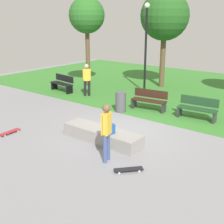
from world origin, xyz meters
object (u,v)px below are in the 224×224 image
(skateboard_by_ledge, at_px, (129,169))
(skateboard_spare, at_px, (10,132))
(tree_leaning_ash, at_px, (165,16))
(skater_performing_trick, at_px, (106,128))
(tree_slender_maple, at_px, (87,16))
(lamp_post, at_px, (146,40))
(trash_bin, at_px, (121,102))
(pedestrian_with_backpack, at_px, (87,77))
(concrete_ledge, at_px, (102,135))
(park_bench_far_left, at_px, (149,100))
(backpack_on_ledge, at_px, (110,129))
(park_bench_near_path, at_px, (63,83))
(park_bench_center_lawn, at_px, (198,108))

(skateboard_by_ledge, relative_size, skateboard_spare, 0.90)
(tree_leaning_ash, bearing_deg, skater_performing_trick, -69.45)
(skater_performing_trick, relative_size, tree_slender_maple, 0.34)
(skateboard_by_ledge, distance_m, lamp_post, 9.61)
(tree_slender_maple, xyz_separation_m, trash_bin, (4.75, -3.04, -3.64))
(pedestrian_with_backpack, bearing_deg, trash_bin, -20.15)
(skateboard_by_ledge, bearing_deg, pedestrian_with_backpack, 140.56)
(skater_performing_trick, height_order, pedestrian_with_backpack, skater_performing_trick)
(skateboard_spare, bearing_deg, concrete_ledge, 26.78)
(skateboard_spare, relative_size, lamp_post, 0.17)
(skater_performing_trick, bearing_deg, park_bench_far_left, 108.32)
(tree_slender_maple, bearing_deg, skateboard_by_ledge, -41.63)
(tree_leaning_ash, height_order, pedestrian_with_backpack, tree_leaning_ash)
(trash_bin, relative_size, pedestrian_with_backpack, 0.52)
(tree_leaning_ash, height_order, trash_bin, tree_leaning_ash)
(backpack_on_ledge, height_order, pedestrian_with_backpack, pedestrian_with_backpack)
(concrete_ledge, xyz_separation_m, skater_performing_trick, (1.05, -1.04, 0.81))
(park_bench_near_path, height_order, pedestrian_with_backpack, pedestrian_with_backpack)
(concrete_ledge, bearing_deg, pedestrian_with_backpack, 137.52)
(park_bench_far_left, height_order, lamp_post, lamp_post)
(backpack_on_ledge, bearing_deg, trash_bin, 48.83)
(backpack_on_ledge, distance_m, tree_leaning_ash, 9.96)
(skateboard_by_ledge, distance_m, skateboard_spare, 5.02)
(skateboard_spare, distance_m, tree_leaning_ash, 10.99)
(skater_performing_trick, relative_size, park_bench_center_lawn, 1.07)
(park_bench_center_lawn, height_order, trash_bin, park_bench_center_lawn)
(park_bench_center_lawn, xyz_separation_m, park_bench_near_path, (-7.98, -0.13, 0.00))
(concrete_ledge, height_order, park_bench_center_lawn, park_bench_center_lawn)
(skateboard_by_ledge, xyz_separation_m, tree_slender_maple, (-8.18, 7.27, 4.02))
(park_bench_near_path, distance_m, tree_slender_maple, 4.13)
(skateboard_spare, distance_m, park_bench_far_left, 6.16)
(skater_performing_trick, height_order, trash_bin, skater_performing_trick)
(skateboard_spare, distance_m, park_bench_near_path, 6.57)
(skateboard_by_ledge, bearing_deg, park_bench_center_lawn, 93.58)
(skateboard_by_ledge, relative_size, park_bench_near_path, 0.44)
(park_bench_center_lawn, xyz_separation_m, lamp_post, (-4.23, 2.60, 2.37))
(park_bench_near_path, bearing_deg, skateboard_spare, -59.65)
(backpack_on_ledge, relative_size, tree_leaning_ash, 0.06)
(park_bench_near_path, relative_size, pedestrian_with_backpack, 0.96)
(park_bench_far_left, relative_size, park_bench_near_path, 1.00)
(concrete_ledge, xyz_separation_m, skateboard_by_ledge, (1.92, -1.16, -0.15))
(lamp_post, distance_m, pedestrian_with_backpack, 3.74)
(concrete_ledge, height_order, pedestrian_with_backpack, pedestrian_with_backpack)
(skater_performing_trick, xyz_separation_m, pedestrian_with_backpack, (-5.64, 5.25, 0.00))
(concrete_ledge, xyz_separation_m, tree_slender_maple, (-6.25, 6.11, 3.87))
(backpack_on_ledge, height_order, skateboard_spare, backpack_on_ledge)
(concrete_ledge, distance_m, park_bench_near_path, 7.60)
(concrete_ledge, distance_m, skater_performing_trick, 1.69)
(skateboard_by_ledge, bearing_deg, trash_bin, 129.05)
(skateboard_spare, xyz_separation_m, park_bench_far_left, (2.43, 5.65, 0.42))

